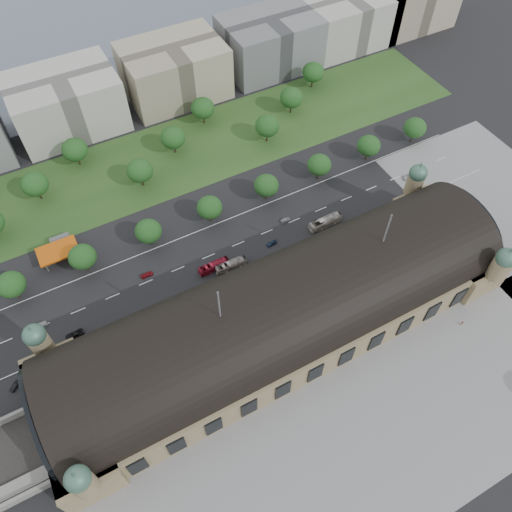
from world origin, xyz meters
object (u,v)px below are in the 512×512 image
traffic_car_6 (409,177)px  parked_car_4 (110,332)px  traffic_car_3 (147,275)px  parked_car_6 (193,300)px  bus_mid (231,265)px  pedestrian_0 (462,323)px  traffic_car_2 (75,335)px  traffic_car_5 (286,220)px  parked_car_2 (121,327)px  parked_car_1 (87,345)px  bus_east (326,222)px  parked_car_0 (15,386)px  petrol_station (60,246)px  traffic_car_4 (272,243)px  parked_car_3 (66,354)px  traffic_car_1 (39,326)px  parked_car_5 (140,319)px  bus_west (214,266)px

traffic_car_6 → parked_car_4: bearing=-80.1°
traffic_car_3 → parked_car_6: (10.17, -17.02, 0.05)m
parked_car_6 → bus_mid: bus_mid is taller
parked_car_4 → pedestrian_0: 114.63m
traffic_car_2 → pedestrian_0: (112.71, -55.74, 0.08)m
parked_car_6 → traffic_car_2: bearing=-135.7°
traffic_car_6 → bus_mid: 84.27m
traffic_car_5 → parked_car_2: (-70.18, -14.35, 0.05)m
parked_car_1 → parked_car_2: 11.84m
parked_car_6 → bus_east: bus_east is taller
traffic_car_2 → parked_car_0: 22.11m
petrol_station → bus_east: bearing=-20.9°
pedestrian_0 → traffic_car_5: bearing=98.8°
traffic_car_2 → traffic_car_4: 74.27m
parked_car_2 → parked_car_3: parked_car_3 is taller
traffic_car_1 → traffic_car_2: size_ratio=0.84×
parked_car_4 → parked_car_5: parked_car_5 is taller
petrol_station → bus_west: petrol_station is taller
parked_car_2 → bus_east: (82.39, 5.50, 1.20)m
traffic_car_2 → parked_car_5: traffic_car_2 is taller
petrol_station → parked_car_4: 40.62m
bus_east → pedestrian_0: bearing=-165.7°
traffic_car_2 → parked_car_0: size_ratio=1.42×
bus_west → traffic_car_1: bearing=83.8°
traffic_car_4 → traffic_car_5: bearing=119.5°
traffic_car_6 → parked_car_4: size_ratio=1.30×
parked_car_6 → traffic_car_4: bearing=66.4°
parked_car_0 → parked_car_6: 59.65m
traffic_car_5 → traffic_car_6: 56.27m
petrol_station → parked_car_2: 41.27m
parked_car_0 → bus_west: bearing=64.0°
traffic_car_3 → parked_car_1: size_ratio=0.91×
parked_car_4 → bus_west: bearing=64.3°
traffic_car_3 → pedestrian_0: pedestrian_0 is taller
traffic_car_1 → traffic_car_5: 93.61m
parked_car_5 → traffic_car_3: bearing=118.3°
traffic_car_5 → traffic_car_4: bearing=125.6°
parked_car_3 → parked_car_5: size_ratio=0.89×
parked_car_3 → parked_car_5: (24.85, 0.99, -0.06)m
petrol_station → traffic_car_5: 83.04m
petrol_station → parked_car_3: (-9.79, -41.28, -2.15)m
traffic_car_2 → parked_car_4: size_ratio=1.34×
traffic_car_3 → traffic_car_4: traffic_car_4 is taller
parked_car_3 → parked_car_6: 43.30m
parked_car_3 → parked_car_6: parked_car_3 is taller
traffic_car_4 → bus_east: (22.42, -1.53, 1.21)m
petrol_station → traffic_car_4: size_ratio=3.50×
parked_car_1 → parked_car_6: (36.61, -0.38, 0.01)m
traffic_car_1 → traffic_car_6: 149.74m
parked_car_1 → parked_car_3: parked_car_3 is taller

